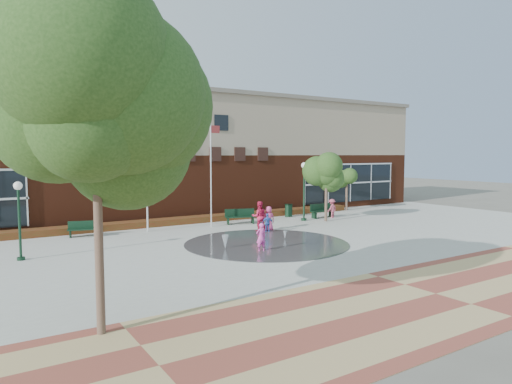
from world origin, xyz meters
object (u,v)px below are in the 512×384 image
flagpole_left (147,150)px  child_splash (261,237)px  flagpole_right (211,167)px  trash_can (289,210)px  bench_left (85,232)px  tree_big_left (95,104)px

flagpole_left → child_splash: (2.63, -8.16, -4.14)m
flagpole_right → trash_can: bearing=-6.3°
trash_can → child_splash: size_ratio=0.70×
flagpole_right → child_splash: 8.46m
bench_left → child_splash: size_ratio=1.35×
flagpole_right → bench_left: size_ratio=3.70×
trash_can → child_splash: bearing=-132.8°
flagpole_right → tree_big_left: (-10.21, -13.87, 2.04)m
flagpole_left → flagpole_right: 4.14m
bench_left → trash_can: bearing=18.6°
bench_left → child_splash: child_splash is taller
flagpole_right → tree_big_left: bearing=-141.9°
flagpole_right → child_splash: size_ratio=4.98×
trash_can → tree_big_left: (-17.07, -14.98, 5.33)m
flagpole_right → bench_left: (-7.55, 0.66, -3.49)m
flagpole_right → bench_left: bearing=159.5°
flagpole_right → trash_can: 7.69m
trash_can → child_splash: child_splash is taller
flagpole_right → bench_left: flagpole_right is taller
tree_big_left → child_splash: (8.87, 6.11, -5.14)m
tree_big_left → flagpole_left: bearing=66.4°
trash_can → tree_big_left: tree_big_left is taller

